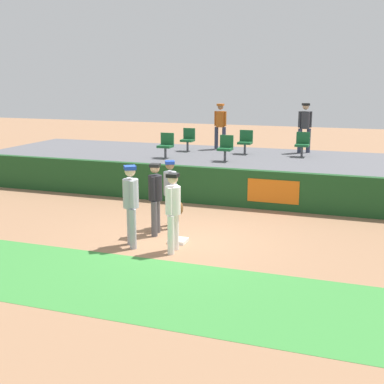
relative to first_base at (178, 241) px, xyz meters
The scene contains 16 objects.
ground_plane 0.19m from the first_base, 159.19° to the left, with size 60.00×60.00×0.00m, color #936B4C.
grass_foreground_strip 2.64m from the first_base, 93.79° to the right, with size 18.00×2.80×0.01m, color #388438.
first_base is the anchor object (origin of this frame).
player_fielder_home 1.18m from the first_base, 77.67° to the right, with size 0.35×0.56×1.77m.
player_runner_visitor 1.58m from the first_base, 119.81° to the left, with size 0.44×0.45×1.74m.
player_coach_visitor 1.51m from the first_base, 145.66° to the right, with size 0.50×0.50×1.88m.
player_umpire 1.30m from the first_base, 151.27° to the left, with size 0.39×0.49×1.77m.
field_wall 3.81m from the first_base, 92.52° to the left, with size 18.00×0.26×1.14m.
bleacher_platform 6.36m from the first_base, 91.57° to the left, with size 18.00×4.80×1.12m, color #59595E.
seat_front_center 5.44m from the first_base, 93.35° to the left, with size 0.44×0.44×0.84m.
seat_back_left 7.52m from the first_base, 107.77° to the left, with size 0.45×0.44×0.84m.
seat_back_right 7.44m from the first_base, 74.53° to the left, with size 0.46×0.44×0.84m.
seat_back_center 7.18m from the first_base, 90.57° to the left, with size 0.47×0.44×0.84m.
seat_front_left 5.94m from the first_base, 114.73° to the left, with size 0.47×0.44×0.84m.
spectator_hooded 8.46m from the first_base, 76.77° to the left, with size 0.47×0.44×1.78m.
spectator_capped 8.26m from the first_base, 99.11° to the left, with size 0.48×0.35×1.71m.
Camera 1 is at (4.21, -10.63, 3.78)m, focal length 47.15 mm.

